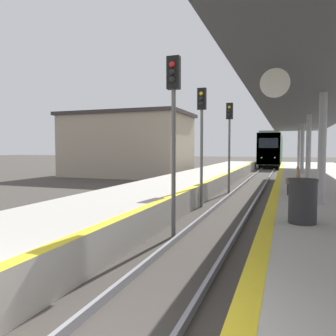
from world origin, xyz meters
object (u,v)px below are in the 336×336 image
Objects in this scene: signal_near at (173,113)px; bench at (294,180)px; signal_mid at (202,125)px; train at (272,149)px; trash_bin at (303,201)px; signal_far at (229,131)px.

signal_near is 2.95× the size of bench.
signal_mid is 2.95× the size of bench.
signal_mid is at bearing -92.13° from train.
signal_near is at bearing 162.64° from trash_bin.
train is 4.15× the size of signal_near.
signal_far is 2.95× the size of bench.
signal_near is 5.20× the size of trash_bin.
signal_mid reaches higher than trash_bin.
trash_bin is 5.16m from bench.
signal_mid reaches higher than train.
signal_far is at bearing 107.32° from trash_bin.
signal_near and signal_mid have the same top height.
bench is (-0.06, 5.16, 0.00)m from trash_bin.
bench is (3.27, 4.12, -2.13)m from signal_near.
signal_mid is 4.90m from signal_far.
train reaches higher than trash_bin.
signal_mid is at bearing 168.21° from bench.
train is 42.11m from signal_near.
signal_far is 5.20× the size of trash_bin.
signal_near is at bearing -89.74° from signal_far.
signal_mid is 1.00× the size of signal_far.
signal_near reaches higher than train.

